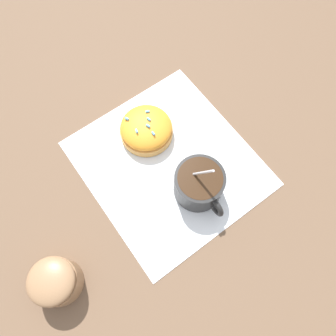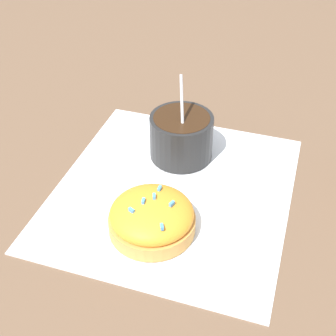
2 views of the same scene
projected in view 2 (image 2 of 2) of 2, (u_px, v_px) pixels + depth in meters
ground_plane at (173, 191)px, 0.60m from camera, size 3.00×3.00×0.00m
paper_napkin at (173, 190)px, 0.59m from camera, size 0.32×0.30×0.00m
coffee_cup at (182, 134)px, 0.63m from camera, size 0.11×0.09×0.12m
frosted_pastry at (155, 218)px, 0.53m from camera, size 0.10×0.10×0.05m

